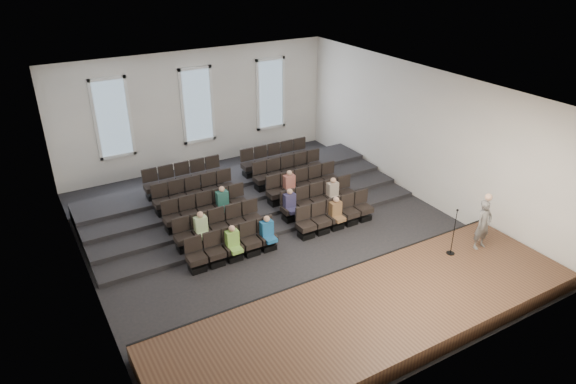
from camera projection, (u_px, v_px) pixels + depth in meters
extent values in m
plane|color=black|center=(278.00, 234.00, 17.35)|extent=(14.00, 14.00, 0.00)
cube|color=white|center=(277.00, 89.00, 15.12)|extent=(12.00, 14.00, 0.02)
cube|color=white|center=(197.00, 109.00, 21.68)|extent=(12.00, 0.04, 5.00)
cube|color=white|center=(439.00, 282.00, 10.79)|extent=(12.00, 0.04, 5.00)
cube|color=white|center=(79.00, 212.00, 13.53)|extent=(0.04, 14.00, 5.00)
cube|color=white|center=(420.00, 134.00, 18.94)|extent=(0.04, 14.00, 5.00)
cube|color=#4D3321|center=(374.00, 314.00, 13.28)|extent=(11.80, 3.60, 0.50)
cube|color=black|center=(335.00, 279.00, 14.65)|extent=(11.80, 0.06, 0.52)
cube|color=black|center=(248.00, 205.00, 19.12)|extent=(11.80, 4.80, 0.15)
cube|color=black|center=(242.00, 198.00, 19.49)|extent=(11.80, 3.75, 0.30)
cube|color=black|center=(236.00, 191.00, 19.86)|extent=(11.80, 2.70, 0.45)
cube|color=black|center=(230.00, 184.00, 20.24)|extent=(11.80, 1.65, 0.60)
cube|color=black|center=(197.00, 267.00, 15.43)|extent=(0.47, 0.43, 0.20)
cube|color=black|center=(197.00, 259.00, 15.29)|extent=(0.55, 0.50, 0.19)
cube|color=black|center=(193.00, 244.00, 15.28)|extent=(0.55, 0.08, 0.50)
cube|color=black|center=(216.00, 262.00, 15.70)|extent=(0.47, 0.43, 0.20)
cube|color=black|center=(215.00, 253.00, 15.56)|extent=(0.55, 0.50, 0.19)
cube|color=black|center=(212.00, 239.00, 15.55)|extent=(0.55, 0.08, 0.50)
cube|color=black|center=(234.00, 256.00, 15.97)|extent=(0.47, 0.43, 0.20)
cube|color=black|center=(233.00, 248.00, 15.83)|extent=(0.55, 0.50, 0.19)
cube|color=black|center=(230.00, 234.00, 15.82)|extent=(0.55, 0.08, 0.50)
cube|color=black|center=(251.00, 251.00, 16.24)|extent=(0.47, 0.43, 0.20)
cube|color=black|center=(251.00, 243.00, 16.10)|extent=(0.55, 0.50, 0.19)
cube|color=black|center=(247.00, 229.00, 16.08)|extent=(0.55, 0.08, 0.50)
cube|color=black|center=(268.00, 246.00, 16.51)|extent=(0.47, 0.43, 0.20)
cube|color=black|center=(268.00, 238.00, 16.37)|extent=(0.55, 0.50, 0.19)
cube|color=black|center=(264.00, 224.00, 16.35)|extent=(0.55, 0.08, 0.50)
cube|color=black|center=(306.00, 234.00, 17.16)|extent=(0.47, 0.43, 0.20)
cube|color=black|center=(306.00, 226.00, 17.02)|extent=(0.55, 0.50, 0.19)
cube|color=black|center=(303.00, 213.00, 17.01)|extent=(0.55, 0.08, 0.50)
cube|color=black|center=(321.00, 230.00, 17.43)|extent=(0.47, 0.43, 0.20)
cube|color=black|center=(321.00, 222.00, 17.29)|extent=(0.55, 0.50, 0.19)
cube|color=black|center=(318.00, 209.00, 17.28)|extent=(0.55, 0.08, 0.50)
cube|color=black|center=(335.00, 225.00, 17.70)|extent=(0.47, 0.43, 0.20)
cube|color=black|center=(336.00, 217.00, 17.56)|extent=(0.55, 0.50, 0.19)
cube|color=black|center=(333.00, 204.00, 17.55)|extent=(0.55, 0.08, 0.50)
cube|color=black|center=(349.00, 221.00, 17.97)|extent=(0.47, 0.43, 0.20)
cube|color=black|center=(350.00, 213.00, 17.83)|extent=(0.55, 0.50, 0.19)
cube|color=black|center=(347.00, 200.00, 17.81)|extent=(0.55, 0.08, 0.50)
cube|color=black|center=(363.00, 217.00, 18.24)|extent=(0.47, 0.43, 0.20)
cube|color=black|center=(364.00, 209.00, 18.10)|extent=(0.55, 0.50, 0.19)
cube|color=black|center=(361.00, 197.00, 18.08)|extent=(0.55, 0.08, 0.50)
cube|color=black|center=(185.00, 247.00, 16.18)|extent=(0.47, 0.43, 0.20)
cube|color=black|center=(184.00, 239.00, 16.04)|extent=(0.55, 0.50, 0.19)
cube|color=black|center=(181.00, 224.00, 16.02)|extent=(0.55, 0.08, 0.50)
cube|color=black|center=(203.00, 242.00, 16.45)|extent=(0.47, 0.43, 0.20)
cube|color=black|center=(202.00, 234.00, 16.31)|extent=(0.55, 0.50, 0.19)
cube|color=black|center=(199.00, 220.00, 16.29)|extent=(0.55, 0.08, 0.50)
cube|color=black|center=(220.00, 237.00, 16.72)|extent=(0.47, 0.43, 0.20)
cube|color=black|center=(219.00, 229.00, 16.58)|extent=(0.55, 0.50, 0.19)
cube|color=black|center=(216.00, 215.00, 16.56)|extent=(0.55, 0.08, 0.50)
cube|color=black|center=(237.00, 232.00, 16.99)|extent=(0.47, 0.43, 0.20)
cube|color=black|center=(236.00, 224.00, 16.85)|extent=(0.55, 0.50, 0.19)
cube|color=black|center=(233.00, 211.00, 16.83)|extent=(0.55, 0.08, 0.50)
cube|color=black|center=(253.00, 228.00, 17.26)|extent=(0.47, 0.43, 0.20)
cube|color=black|center=(253.00, 220.00, 17.12)|extent=(0.55, 0.50, 0.19)
cube|color=black|center=(249.00, 206.00, 17.10)|extent=(0.55, 0.08, 0.50)
cube|color=black|center=(290.00, 217.00, 17.91)|extent=(0.47, 0.43, 0.20)
cube|color=black|center=(290.00, 209.00, 17.77)|extent=(0.55, 0.50, 0.19)
cube|color=black|center=(287.00, 196.00, 17.75)|extent=(0.55, 0.08, 0.50)
cube|color=black|center=(305.00, 213.00, 18.18)|extent=(0.47, 0.43, 0.20)
cube|color=black|center=(305.00, 205.00, 18.04)|extent=(0.55, 0.50, 0.19)
cube|color=black|center=(302.00, 193.00, 18.02)|extent=(0.55, 0.08, 0.50)
cube|color=black|center=(319.00, 209.00, 18.45)|extent=(0.47, 0.43, 0.20)
cube|color=black|center=(319.00, 201.00, 18.31)|extent=(0.55, 0.50, 0.19)
cube|color=black|center=(316.00, 189.00, 18.29)|extent=(0.55, 0.08, 0.50)
cube|color=black|center=(333.00, 205.00, 18.72)|extent=(0.47, 0.43, 0.20)
cube|color=black|center=(333.00, 198.00, 18.58)|extent=(0.55, 0.50, 0.19)
cube|color=black|center=(330.00, 185.00, 18.56)|extent=(0.55, 0.08, 0.50)
cube|color=black|center=(346.00, 201.00, 18.99)|extent=(0.47, 0.43, 0.20)
cube|color=black|center=(346.00, 194.00, 18.85)|extent=(0.55, 0.50, 0.19)
cube|color=black|center=(344.00, 182.00, 18.83)|extent=(0.55, 0.08, 0.50)
cube|color=black|center=(174.00, 228.00, 16.93)|extent=(0.47, 0.42, 0.20)
cube|color=black|center=(173.00, 220.00, 16.79)|extent=(0.55, 0.50, 0.19)
cube|color=black|center=(169.00, 206.00, 16.77)|extent=(0.55, 0.08, 0.50)
cube|color=black|center=(191.00, 224.00, 17.20)|extent=(0.47, 0.42, 0.20)
cube|color=black|center=(190.00, 216.00, 17.06)|extent=(0.55, 0.50, 0.19)
cube|color=black|center=(187.00, 202.00, 17.04)|extent=(0.55, 0.08, 0.50)
cube|color=black|center=(208.00, 219.00, 17.47)|extent=(0.47, 0.42, 0.20)
cube|color=black|center=(207.00, 211.00, 17.33)|extent=(0.55, 0.50, 0.19)
cube|color=black|center=(204.00, 198.00, 17.31)|extent=(0.55, 0.08, 0.50)
cube|color=black|center=(224.00, 215.00, 17.74)|extent=(0.47, 0.42, 0.20)
cube|color=black|center=(223.00, 207.00, 17.60)|extent=(0.55, 0.50, 0.19)
cube|color=black|center=(220.00, 194.00, 17.58)|extent=(0.55, 0.08, 0.50)
cube|color=black|center=(239.00, 211.00, 18.01)|extent=(0.47, 0.42, 0.20)
cube|color=black|center=(239.00, 203.00, 17.87)|extent=(0.55, 0.50, 0.19)
cube|color=black|center=(236.00, 190.00, 17.85)|extent=(0.55, 0.08, 0.50)
cube|color=black|center=(276.00, 201.00, 18.66)|extent=(0.47, 0.42, 0.20)
cube|color=black|center=(275.00, 194.00, 18.52)|extent=(0.55, 0.50, 0.19)
cube|color=black|center=(273.00, 181.00, 18.50)|extent=(0.55, 0.08, 0.50)
cube|color=black|center=(290.00, 198.00, 18.93)|extent=(0.47, 0.42, 0.20)
cube|color=black|center=(290.00, 190.00, 18.79)|extent=(0.55, 0.50, 0.19)
cube|color=black|center=(287.00, 178.00, 18.77)|extent=(0.55, 0.08, 0.50)
cube|color=black|center=(304.00, 194.00, 19.20)|extent=(0.47, 0.42, 0.20)
cube|color=black|center=(304.00, 187.00, 19.06)|extent=(0.55, 0.50, 0.19)
cube|color=black|center=(301.00, 175.00, 19.04)|extent=(0.55, 0.08, 0.50)
cube|color=black|center=(317.00, 191.00, 19.47)|extent=(0.47, 0.42, 0.20)
cube|color=black|center=(317.00, 183.00, 19.33)|extent=(0.55, 0.50, 0.19)
cube|color=black|center=(314.00, 171.00, 19.31)|extent=(0.55, 0.08, 0.50)
cube|color=black|center=(330.00, 187.00, 19.74)|extent=(0.47, 0.42, 0.20)
cube|color=black|center=(330.00, 180.00, 19.60)|extent=(0.55, 0.50, 0.19)
cube|color=black|center=(328.00, 168.00, 19.58)|extent=(0.55, 0.08, 0.50)
cube|color=black|center=(163.00, 211.00, 17.68)|extent=(0.47, 0.42, 0.20)
cube|color=black|center=(162.00, 203.00, 17.54)|extent=(0.55, 0.50, 0.19)
cube|color=black|center=(159.00, 190.00, 17.52)|extent=(0.55, 0.08, 0.50)
cube|color=black|center=(180.00, 207.00, 17.95)|extent=(0.47, 0.42, 0.20)
cube|color=black|center=(179.00, 199.00, 17.81)|extent=(0.55, 0.50, 0.19)
cube|color=black|center=(176.00, 186.00, 17.79)|extent=(0.55, 0.08, 0.50)
cube|color=black|center=(196.00, 203.00, 18.21)|extent=(0.47, 0.42, 0.20)
cube|color=black|center=(195.00, 195.00, 18.08)|extent=(0.55, 0.50, 0.19)
cube|color=black|center=(192.00, 183.00, 18.06)|extent=(0.55, 0.08, 0.50)
cube|color=black|center=(212.00, 199.00, 18.48)|extent=(0.47, 0.42, 0.20)
cube|color=black|center=(211.00, 192.00, 18.35)|extent=(0.55, 0.50, 0.19)
cube|color=black|center=(208.00, 179.00, 18.33)|extent=(0.55, 0.08, 0.50)
cube|color=black|center=(227.00, 196.00, 18.75)|extent=(0.47, 0.42, 0.20)
cube|color=black|center=(227.00, 188.00, 18.62)|extent=(0.55, 0.50, 0.19)
cube|color=black|center=(224.00, 176.00, 18.60)|extent=(0.55, 0.08, 0.50)
cube|color=black|center=(262.00, 187.00, 19.41)|extent=(0.47, 0.42, 0.20)
cube|color=black|center=(262.00, 179.00, 19.27)|extent=(0.55, 0.50, 0.19)
cube|color=black|center=(259.00, 168.00, 19.25)|extent=(0.55, 0.08, 0.50)
cube|color=black|center=(276.00, 183.00, 19.68)|extent=(0.47, 0.42, 0.20)
cube|color=black|center=(276.00, 176.00, 19.54)|extent=(0.55, 0.50, 0.19)
cube|color=black|center=(273.00, 164.00, 19.52)|extent=(0.55, 0.08, 0.50)
cube|color=black|center=(290.00, 180.00, 19.94)|extent=(0.47, 0.42, 0.20)
cube|color=black|center=(290.00, 173.00, 19.81)|extent=(0.55, 0.50, 0.19)
cube|color=black|center=(287.00, 161.00, 19.79)|extent=(0.55, 0.08, 0.50)
cube|color=black|center=(303.00, 177.00, 20.21)|extent=(0.47, 0.42, 0.20)
cube|color=black|center=(303.00, 170.00, 20.08)|extent=(0.55, 0.50, 0.19)
cube|color=black|center=(300.00, 158.00, 20.06)|extent=(0.55, 0.08, 0.50)
cube|color=black|center=(315.00, 174.00, 20.48)|extent=(0.47, 0.42, 0.20)
cube|color=black|center=(316.00, 167.00, 20.35)|extent=(0.55, 0.50, 0.19)
cube|color=black|center=(313.00, 155.00, 20.33)|extent=(0.55, 0.08, 0.50)
cube|color=black|center=(154.00, 195.00, 18.42)|extent=(0.47, 0.42, 0.20)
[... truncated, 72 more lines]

